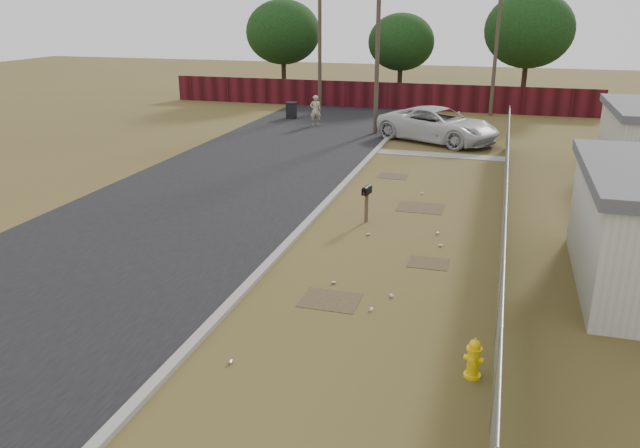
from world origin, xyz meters
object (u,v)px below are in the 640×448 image
(mailbox, at_px, (367,193))
(pedestrian, at_px, (315,110))
(pickup_truck, at_px, (438,125))
(fire_hydrant, at_px, (474,359))
(trash_bin, at_px, (291,110))

(mailbox, height_order, pedestrian, pedestrian)
(mailbox, height_order, pickup_truck, pickup_truck)
(fire_hydrant, height_order, pickup_truck, pickup_truck)
(fire_hydrant, xyz_separation_m, pickup_truck, (-3.09, 22.12, 0.50))
(fire_hydrant, relative_size, mailbox, 0.67)
(pedestrian, bearing_deg, trash_bin, -65.89)
(fire_hydrant, bearing_deg, pickup_truck, 97.95)
(fire_hydrant, xyz_separation_m, trash_bin, (-12.81, 26.82, 0.13))
(fire_hydrant, distance_m, pickup_truck, 22.34)
(pedestrian, relative_size, trash_bin, 1.77)
(mailbox, relative_size, trash_bin, 1.21)
(mailbox, bearing_deg, pedestrian, 112.19)
(pickup_truck, bearing_deg, fire_hydrant, -146.20)
(mailbox, xyz_separation_m, pedestrian, (-6.68, 16.39, -0.08))
(mailbox, distance_m, pickup_truck, 13.78)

